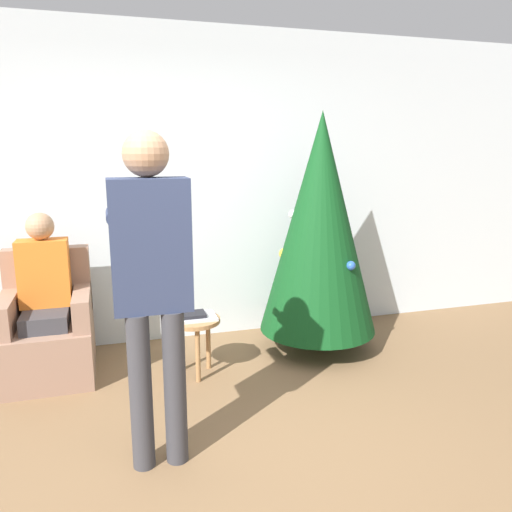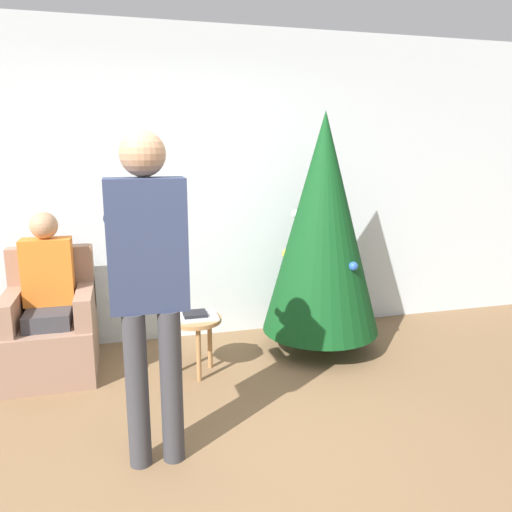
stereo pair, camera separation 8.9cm
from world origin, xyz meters
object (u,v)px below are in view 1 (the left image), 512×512
object	(u,v)px
armchair	(49,332)
person_standing	(152,271)
christmas_tree	(320,224)
person_seated	(44,290)
side_stool	(194,328)

from	to	relation	value
armchair	person_standing	world-z (taller)	person_standing
christmas_tree	person_standing	bearing A→B (deg)	-141.33
christmas_tree	person_seated	size ratio (longest dim) A/B	1.61
person_standing	side_stool	bearing A→B (deg)	69.32
armchair	person_standing	distance (m)	1.65
person_seated	side_stool	distance (m)	1.13
christmas_tree	person_seated	distance (m)	2.18
side_stool	person_seated	bearing A→B (deg)	164.03
christmas_tree	side_stool	distance (m)	1.31
person_standing	side_stool	size ratio (longest dim) A/B	4.01
armchair	side_stool	bearing A→B (deg)	-17.26
armchair	side_stool	xyz separation A→B (m)	(1.05, -0.33, 0.04)
christmas_tree	side_stool	bearing A→B (deg)	-170.44
armchair	person_seated	distance (m)	0.34
person_seated	christmas_tree	bearing A→B (deg)	-3.14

